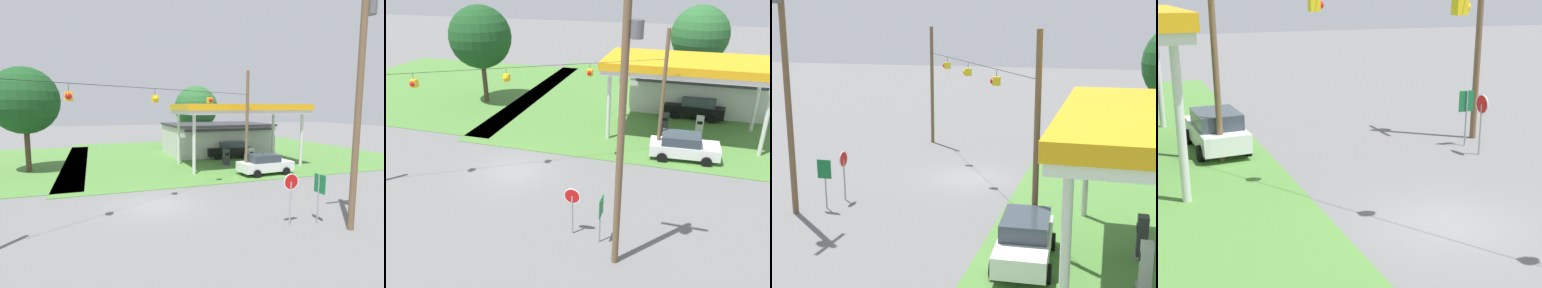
{
  "view_description": "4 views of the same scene",
  "coord_description": "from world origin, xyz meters",
  "views": [
    {
      "loc": [
        -3.31,
        -16.38,
        5.55
      ],
      "look_at": [
        3.28,
        3.42,
        2.99
      ],
      "focal_mm": 28.0,
      "sensor_mm": 36.0,
      "label": 1
    },
    {
      "loc": [
        9.8,
        -18.82,
        11.4
      ],
      "look_at": [
        3.68,
        1.84,
        1.55
      ],
      "focal_mm": 35.0,
      "sensor_mm": 36.0,
      "label": 2
    },
    {
      "loc": [
        28.36,
        7.66,
        8.59
      ],
      "look_at": [
        1.83,
        0.27,
        2.41
      ],
      "focal_mm": 50.0,
      "sensor_mm": 36.0,
      "label": 3
    },
    {
      "loc": [
        -11.96,
        8.01,
        6.35
      ],
      "look_at": [
        2.75,
        1.91,
        1.87
      ],
      "focal_mm": 50.0,
      "sensor_mm": 36.0,
      "label": 4
    }
  ],
  "objects": [
    {
      "name": "gas_station_store",
      "position": [
        10.87,
        17.02,
        1.84
      ],
      "size": [
        11.86,
        8.58,
        3.64
      ],
      "color": "silver",
      "rests_on": "ground"
    },
    {
      "name": "tree_behind_station",
      "position": [
        10.62,
        23.65,
        5.5
      ],
      "size": [
        6.06,
        6.06,
        8.54
      ],
      "color": "#4C3828",
      "rests_on": "ground"
    },
    {
      "name": "stop_sign_roadside",
      "position": [
        5.4,
        -4.9,
        1.81
      ],
      "size": [
        0.8,
        0.08,
        2.5
      ],
      "rotation": [
        0.0,
        0.0,
        3.14
      ],
      "color": "#99999E",
      "rests_on": "ground"
    },
    {
      "name": "route_sign",
      "position": [
        6.81,
        -5.15,
        1.71
      ],
      "size": [
        0.1,
        0.7,
        2.4
      ],
      "color": "gray",
      "rests_on": "ground"
    },
    {
      "name": "fuel_pump_far",
      "position": [
        11.15,
        9.06,
        0.79
      ],
      "size": [
        0.71,
        0.56,
        1.65
      ],
      "color": "gray",
      "rests_on": "ground"
    },
    {
      "name": "signal_span_gantry",
      "position": [
        0.0,
        -0.01,
        4.53
      ],
      "size": [
        17.15,
        10.24,
        8.43
      ],
      "color": "brown",
      "rests_on": "ground"
    },
    {
      "name": "ground_plane",
      "position": [
        0.0,
        0.0,
        0.0
      ],
      "size": [
        160.0,
        160.0,
        0.0
      ],
      "primitive_type": "plane",
      "color": "slate"
    },
    {
      "name": "grass_verge_station_corner",
      "position": [
        11.86,
        17.04,
        0.02
      ],
      "size": [
        36.0,
        28.0,
        0.04
      ],
      "primitive_type": "cube",
      "color": "#4C7F38",
      "rests_on": "ground"
    },
    {
      "name": "fuel_pump_near",
      "position": [
        8.57,
        9.06,
        0.79
      ],
      "size": [
        0.71,
        0.56,
        1.65
      ],
      "color": "gray",
      "rests_on": "ground"
    },
    {
      "name": "grass_verge_opposite_corner",
      "position": [
        -16.0,
        16.0,
        0.02
      ],
      "size": [
        24.0,
        24.0,
        0.04
      ],
      "primitive_type": "cube",
      "color": "#4C7F38",
      "rests_on": "ground"
    },
    {
      "name": "utility_pole_main",
      "position": [
        7.76,
        -6.22,
        6.41
      ],
      "size": [
        2.2,
        0.44,
        11.55
      ],
      "color": "brown",
      "rests_on": "ground"
    },
    {
      "name": "tree_west_verge",
      "position": [
        -8.67,
        12.2,
        6.1
      ],
      "size": [
        5.65,
        5.65,
        8.94
      ],
      "color": "#4C3828",
      "rests_on": "ground"
    },
    {
      "name": "car_at_pumps_front",
      "position": [
        10.12,
        4.9,
        0.9
      ],
      "size": [
        4.64,
        2.31,
        1.73
      ],
      "rotation": [
        0.0,
        0.0,
        0.06
      ],
      "color": "white",
      "rests_on": "ground"
    },
    {
      "name": "gas_station_canopy",
      "position": [
        9.86,
        9.07,
        5.34
      ],
      "size": [
        11.99,
        6.07,
        5.85
      ],
      "color": "silver",
      "rests_on": "ground"
    },
    {
      "name": "car_at_pumps_rear",
      "position": [
        10.83,
        13.22,
        0.97
      ],
      "size": [
        5.06,
        2.43,
        1.89
      ],
      "rotation": [
        0.0,
        0.0,
        3.05
      ],
      "color": "black",
      "rests_on": "ground"
    }
  ]
}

